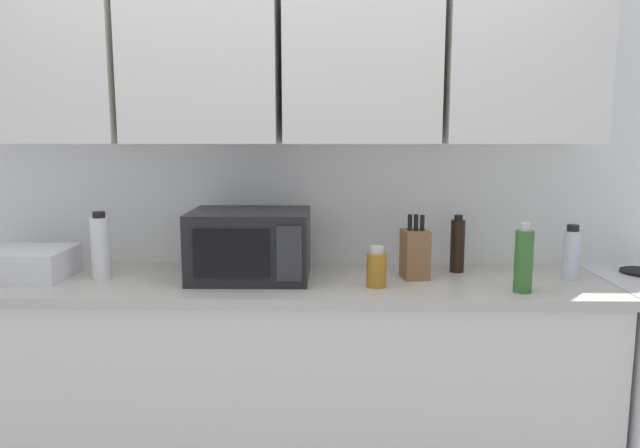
% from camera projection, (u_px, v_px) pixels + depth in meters
% --- Properties ---
extents(wall_back_with_cabinets, '(3.52, 0.38, 2.60)m').
position_uv_depth(wall_back_with_cabinets, '(284.00, 113.00, 2.58)').
color(wall_back_with_cabinets, white).
rests_on(wall_back_with_cabinets, ground_plane).
extents(counter_run, '(2.65, 0.63, 0.90)m').
position_uv_depth(counter_run, '(282.00, 382.00, 2.52)').
color(counter_run, white).
rests_on(counter_run, ground_plane).
extents(microwave, '(0.48, 0.37, 0.28)m').
position_uv_depth(microwave, '(250.00, 245.00, 2.44)').
color(microwave, black).
rests_on(microwave, counter_run).
extents(dish_rack, '(0.38, 0.30, 0.12)m').
position_uv_depth(dish_rack, '(23.00, 263.00, 2.46)').
color(dish_rack, silver).
rests_on(dish_rack, counter_run).
extents(knife_block, '(0.12, 0.13, 0.27)m').
position_uv_depth(knife_block, '(415.00, 253.00, 2.44)').
color(knife_block, brown).
rests_on(knife_block, counter_run).
extents(bottle_green_oil, '(0.07, 0.07, 0.26)m').
position_uv_depth(bottle_green_oil, '(524.00, 260.00, 2.23)').
color(bottle_green_oil, '#386B2D').
rests_on(bottle_green_oil, counter_run).
extents(bottle_white_jar, '(0.08, 0.08, 0.28)m').
position_uv_depth(bottle_white_jar, '(101.00, 247.00, 2.43)').
color(bottle_white_jar, white).
rests_on(bottle_white_jar, counter_run).
extents(bottle_soy_dark, '(0.06, 0.06, 0.25)m').
position_uv_depth(bottle_soy_dark, '(457.00, 245.00, 2.56)').
color(bottle_soy_dark, black).
rests_on(bottle_soy_dark, counter_run).
extents(bottle_amber_vinegar, '(0.08, 0.08, 0.16)m').
position_uv_depth(bottle_amber_vinegar, '(376.00, 268.00, 2.31)').
color(bottle_amber_vinegar, '#AD701E').
rests_on(bottle_amber_vinegar, counter_run).
extents(bottle_clear_tall, '(0.07, 0.07, 0.22)m').
position_uv_depth(bottle_clear_tall, '(571.00, 254.00, 2.43)').
color(bottle_clear_tall, silver).
rests_on(bottle_clear_tall, counter_run).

